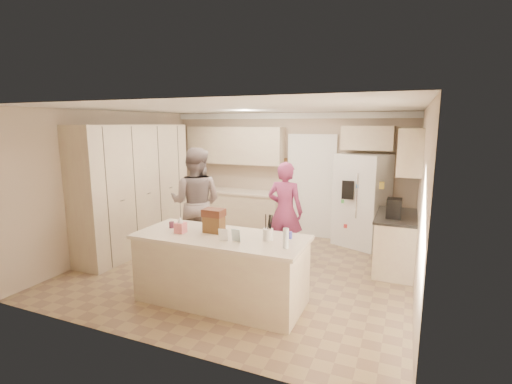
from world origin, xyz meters
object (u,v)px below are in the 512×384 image
at_px(island_base, 221,270).
at_px(tissue_box, 180,228).
at_px(teen_boy, 196,203).
at_px(utensil_crock, 268,234).
at_px(teen_girl, 285,211).
at_px(dollhouse_body, 214,224).
at_px(coffee_maker, 394,208).
at_px(refrigerator, 362,200).

xyz_separation_m(island_base, tissue_box, (-0.55, -0.10, 0.56)).
height_order(tissue_box, teen_boy, teen_boy).
bearing_deg(tissue_box, utensil_crock, 7.13).
relative_size(utensil_crock, teen_girl, 0.09).
bearing_deg(dollhouse_body, coffee_maker, 39.29).
height_order(tissue_box, dollhouse_body, dollhouse_body).
bearing_deg(island_base, teen_girl, 81.28).
relative_size(utensil_crock, tissue_box, 1.07).
bearing_deg(utensil_crock, teen_girl, 101.58).
xyz_separation_m(teen_boy, teen_girl, (1.54, 0.42, -0.11)).
xyz_separation_m(coffee_maker, dollhouse_body, (-2.20, -1.80, -0.03)).
bearing_deg(utensil_crock, teen_boy, 144.25).
bearing_deg(refrigerator, coffee_maker, -40.03).
bearing_deg(utensil_crock, dollhouse_body, 176.42).
bearing_deg(tissue_box, refrigerator, 58.96).
xyz_separation_m(dollhouse_body, teen_boy, (-1.10, 1.32, -0.05)).
height_order(coffee_maker, tissue_box, coffee_maker).
bearing_deg(tissue_box, dollhouse_body, 26.57).
xyz_separation_m(island_base, utensil_crock, (0.65, 0.05, 0.56)).
bearing_deg(tissue_box, coffee_maker, 37.57).
bearing_deg(utensil_crock, coffee_maker, 52.88).
bearing_deg(utensil_crock, tissue_box, -172.87).
relative_size(island_base, tissue_box, 15.71).
bearing_deg(coffee_maker, island_base, -137.17).
bearing_deg(coffee_maker, teen_girl, -178.15).
relative_size(tissue_box, teen_boy, 0.07).
distance_m(coffee_maker, teen_boy, 3.34).
xyz_separation_m(refrigerator, dollhouse_body, (-1.56, -3.06, 0.14)).
bearing_deg(teen_boy, island_base, 118.53).
height_order(coffee_maker, island_base, coffee_maker).
height_order(dollhouse_body, teen_girl, teen_girl).
relative_size(refrigerator, island_base, 0.82).
bearing_deg(dollhouse_body, tissue_box, -153.43).
distance_m(refrigerator, teen_boy, 3.19).
bearing_deg(refrigerator, teen_girl, -107.34).
bearing_deg(teen_boy, utensil_crock, 131.35).
bearing_deg(coffee_maker, teen_boy, -171.73).
bearing_deg(coffee_maker, utensil_crock, -127.12).
distance_m(utensil_crock, teen_boy, 2.34).
distance_m(utensil_crock, dollhouse_body, 0.80).
xyz_separation_m(coffee_maker, teen_girl, (-1.77, -0.06, -0.20)).
bearing_deg(teen_boy, tissue_box, 101.92).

